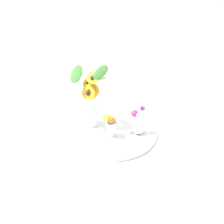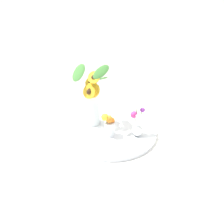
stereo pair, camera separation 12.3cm
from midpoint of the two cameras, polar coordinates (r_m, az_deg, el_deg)
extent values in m
plane|color=silver|center=(1.27, -5.42, -6.59)|extent=(6.00, 6.00, 0.00)
cylinder|color=silver|center=(1.30, -2.72, -5.00)|extent=(0.52, 0.52, 0.02)
cylinder|color=silver|center=(1.30, -8.35, 0.79)|extent=(0.10, 0.10, 0.21)
torus|color=silver|center=(1.25, -8.71, 5.18)|extent=(0.10, 0.10, 0.01)
cylinder|color=#568E42|center=(1.25, -7.94, 3.18)|extent=(0.02, 0.01, 0.25)
cylinder|color=gold|center=(1.20, -8.03, 8.70)|extent=(0.07, 0.05, 0.06)
sphere|color=#382314|center=(1.20, -8.03, 8.70)|extent=(0.03, 0.03, 0.03)
cylinder|color=#568E42|center=(1.26, -8.54, 1.59)|extent=(0.01, 0.02, 0.18)
cylinder|color=gold|center=(1.22, -8.85, 5.29)|extent=(0.08, 0.05, 0.07)
sphere|color=#382314|center=(1.22, -8.85, 5.29)|extent=(0.03, 0.03, 0.03)
cylinder|color=#568E42|center=(1.29, -8.75, 3.00)|extent=(0.02, 0.05, 0.19)
cylinder|color=gold|center=(1.27, -8.90, 7.36)|extent=(0.07, 0.06, 0.06)
sphere|color=#382314|center=(1.27, -8.90, 7.36)|extent=(0.03, 0.03, 0.03)
cylinder|color=#568E42|center=(1.27, -8.57, 1.12)|extent=(0.02, 0.04, 0.19)
cylinder|color=gold|center=(1.21, -9.07, 4.84)|extent=(0.08, 0.04, 0.07)
sphere|color=#382314|center=(1.21, -9.07, 4.84)|extent=(0.03, 0.03, 0.03)
cylinder|color=#568E42|center=(1.27, -8.43, 1.88)|extent=(0.04, 0.02, 0.18)
cylinder|color=gold|center=(1.22, -8.30, 5.36)|extent=(0.10, 0.05, 0.09)
sphere|color=#382314|center=(1.22, -8.30, 5.36)|extent=(0.04, 0.04, 0.04)
ellipsoid|color=#38702D|center=(1.24, -12.10, 9.69)|extent=(0.09, 0.14, 0.07)
ellipsoid|color=#38702D|center=(1.15, -6.10, 10.24)|extent=(0.08, 0.11, 0.07)
ellipsoid|color=#38702D|center=(1.24, -5.94, 8.55)|extent=(0.12, 0.14, 0.06)
cylinder|color=white|center=(1.22, -3.14, -4.44)|extent=(0.06, 0.06, 0.08)
cylinder|color=#427533|center=(1.21, -3.41, -3.33)|extent=(0.02, 0.01, 0.10)
sphere|color=white|center=(1.19, -3.88, -1.17)|extent=(0.04, 0.04, 0.04)
cylinder|color=#427533|center=(1.21, -2.86, -3.57)|extent=(0.01, 0.02, 0.06)
sphere|color=orange|center=(1.20, -2.63, -2.19)|extent=(0.03, 0.03, 0.03)
cylinder|color=#427533|center=(1.20, -3.29, -3.42)|extent=(0.01, 0.02, 0.08)
sphere|color=orange|center=(1.17, -3.30, -2.02)|extent=(0.04, 0.04, 0.04)
cylinder|color=#427533|center=(1.20, -3.91, -3.39)|extent=(0.02, 0.03, 0.10)
sphere|color=yellow|center=(1.17, -4.52, -1.51)|extent=(0.04, 0.04, 0.04)
sphere|color=white|center=(1.24, 4.03, -4.41)|extent=(0.06, 0.06, 0.06)
cylinder|color=white|center=(1.21, 4.13, -1.88)|extent=(0.03, 0.03, 0.06)
cylinder|color=#568E42|center=(1.23, 3.49, -2.54)|extent=(0.03, 0.01, 0.09)
sphere|color=#C6337A|center=(1.21, 3.00, -0.44)|extent=(0.04, 0.04, 0.04)
cylinder|color=#568E42|center=(1.22, 4.48, -1.59)|extent=(0.02, 0.02, 0.11)
sphere|color=purple|center=(1.20, 5.11, 0.85)|extent=(0.03, 0.03, 0.03)
cylinder|color=#568E42|center=(1.22, 3.79, -1.47)|extent=(0.02, 0.02, 0.16)
sphere|color=white|center=(1.19, 3.63, 2.03)|extent=(0.04, 0.04, 0.04)
camera|label=1|loc=(0.06, -92.86, -1.59)|focal=35.00mm
camera|label=2|loc=(0.06, 87.14, 1.59)|focal=35.00mm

